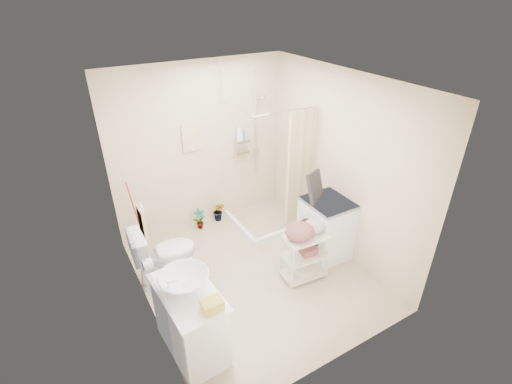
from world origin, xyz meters
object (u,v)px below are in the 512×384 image
(washing_machine, at_px, (327,228))
(toilet, at_px, (165,253))
(vanity, at_px, (191,320))
(laundry_rack, at_px, (305,252))

(washing_machine, bearing_deg, toilet, 163.49)
(vanity, height_order, washing_machine, washing_machine)
(vanity, xyz_separation_m, washing_machine, (2.30, 0.55, 0.04))
(washing_machine, xyz_separation_m, laundry_rack, (-0.57, -0.24, -0.05))
(toilet, relative_size, washing_machine, 0.93)
(vanity, height_order, toilet, toilet)
(vanity, relative_size, laundry_rack, 1.16)
(toilet, distance_m, laundry_rack, 1.85)
(laundry_rack, bearing_deg, toilet, 155.46)
(laundry_rack, bearing_deg, vanity, -165.15)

